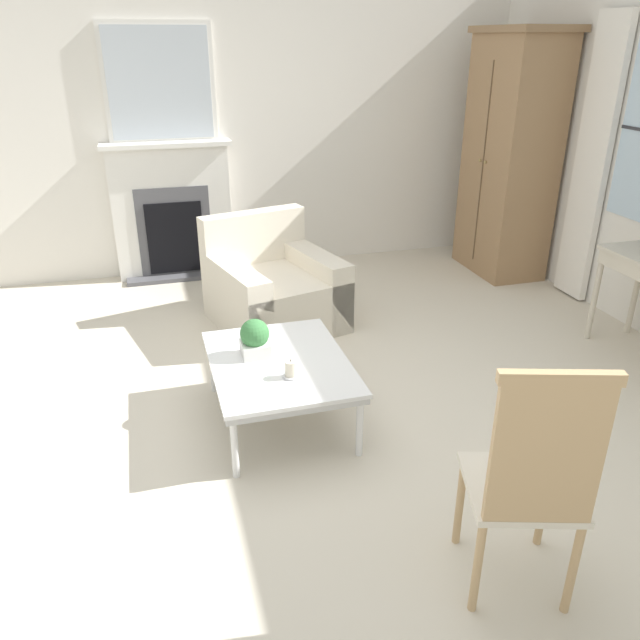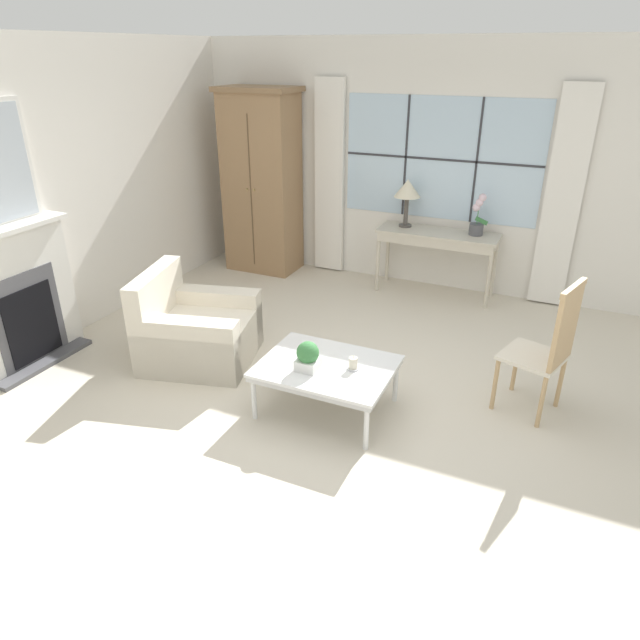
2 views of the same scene
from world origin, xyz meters
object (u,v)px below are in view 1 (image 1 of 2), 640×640
(fireplace, at_px, (171,198))
(potted_plant_small, at_px, (255,338))
(armchair_upholstered, at_px, (274,291))
(pillar_candle, at_px, (291,370))
(armoire, at_px, (510,156))
(coffee_table, at_px, (279,367))
(side_chair_wooden, at_px, (533,475))

(fireplace, bearing_deg, potted_plant_small, 6.10)
(armchair_upholstered, height_order, potted_plant_small, armchair_upholstered)
(armchair_upholstered, bearing_deg, pillar_candle, -8.52)
(fireplace, xyz_separation_m, armoire, (0.74, 3.14, 0.37))
(coffee_table, relative_size, pillar_candle, 9.14)
(fireplace, bearing_deg, side_chair_wooden, 13.69)
(fireplace, relative_size, pillar_candle, 20.34)
(armchair_upholstered, bearing_deg, armoire, 104.97)
(armoire, height_order, armchair_upholstered, armoire)
(armoire, relative_size, coffee_table, 2.18)
(side_chair_wooden, bearing_deg, armoire, 150.57)
(potted_plant_small, bearing_deg, coffee_table, 48.57)
(fireplace, relative_size, armchair_upholstered, 2.01)
(fireplace, height_order, potted_plant_small, fireplace)
(side_chair_wooden, bearing_deg, armchair_upholstered, -172.60)
(fireplace, height_order, side_chair_wooden, fireplace)
(potted_plant_small, bearing_deg, fireplace, -173.90)
(fireplace, height_order, armoire, fireplace)
(side_chair_wooden, bearing_deg, fireplace, -166.31)
(fireplace, distance_m, armoire, 3.25)
(side_chair_wooden, height_order, pillar_candle, side_chair_wooden)
(armoire, bearing_deg, pillar_candle, -49.48)
(fireplace, bearing_deg, armoire, 76.71)
(armoire, relative_size, potted_plant_small, 9.69)
(fireplace, distance_m, potted_plant_small, 2.76)
(armoire, relative_size, pillar_candle, 19.97)
(armchair_upholstered, distance_m, potted_plant_small, 1.41)
(side_chair_wooden, relative_size, coffee_table, 1.09)
(armchair_upholstered, xyz_separation_m, pillar_candle, (1.66, -0.25, 0.18))
(armoire, xyz_separation_m, pillar_candle, (2.31, -2.71, -0.68))
(fireplace, height_order, pillar_candle, fireplace)
(pillar_candle, bearing_deg, armoire, 130.52)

